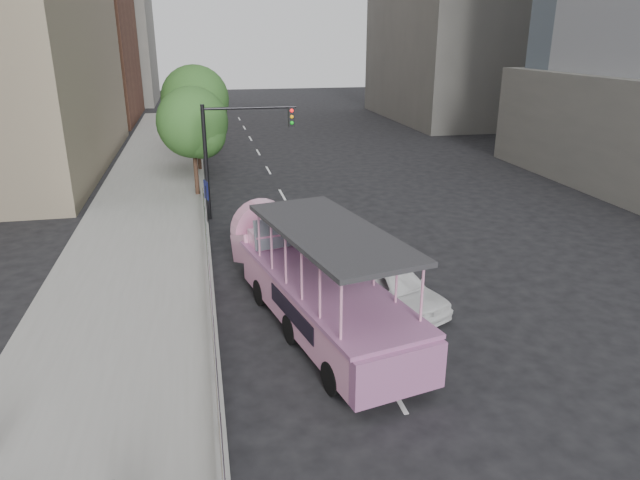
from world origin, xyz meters
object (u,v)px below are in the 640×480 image
Objects in this scene: parking_sign at (207,201)px; traffic_signal at (232,143)px; duck_boat at (311,282)px; street_tree_near at (195,125)px; car at (393,287)px; street_tree_far at (197,102)px.

traffic_signal is at bearing 62.64° from parking_sign.
duck_boat is 8.59m from parking_sign.
duck_boat is 14.62m from street_tree_near.
street_tree_near is at bearing 89.72° from car.
car is at bearing -67.49° from street_tree_near.
parking_sign is 12.24m from street_tree_far.
car is at bearing 5.11° from duck_boat.
parking_sign is 0.42× the size of street_tree_near.
car is 20.88m from street_tree_far.
duck_boat is 1.54× the size of street_tree_far.
traffic_signal is 0.81× the size of street_tree_far.
traffic_signal is 3.80m from street_tree_near.
traffic_signal is (-4.13, 10.38, 2.81)m from car.
car is 0.70× the size of street_tree_near.
duck_boat reaches higher than car.
traffic_signal reaches higher than duck_boat.
street_tree_near is (-3.09, 14.05, 2.62)m from duck_boat.
duck_boat is 1.74× the size of street_tree_near.
street_tree_far is at bearing 82.79° from car.
car is 15.27m from street_tree_near.
duck_boat is 20.49m from street_tree_far.
car is at bearing -68.32° from traffic_signal.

